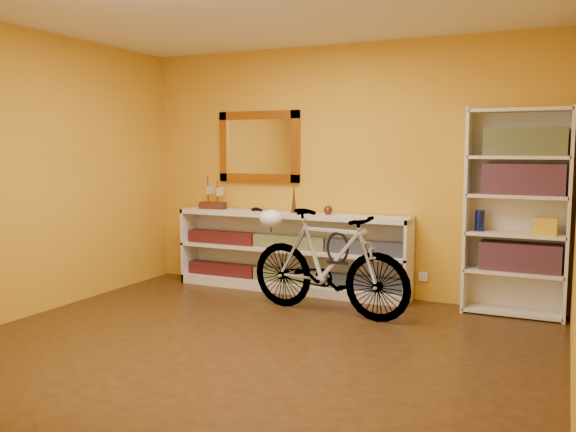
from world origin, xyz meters
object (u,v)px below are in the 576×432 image
at_px(bicycle, 328,262).
at_px(helmet, 271,218).
at_px(console_unit, 290,252).
at_px(bookcase, 516,212).

relative_size(bicycle, helmet, 7.15).
distance_m(console_unit, bicycle, 0.98).
bearing_deg(console_unit, bookcase, 0.64).
height_order(console_unit, bicycle, bicycle).
height_order(console_unit, helmet, helmet).
xyz_separation_m(bicycle, helmet, (-0.63, 0.08, 0.37)).
distance_m(bicycle, helmet, 0.73).
height_order(bookcase, bicycle, bookcase).
bearing_deg(bicycle, console_unit, 52.81).
bearing_deg(bookcase, bicycle, -155.53).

